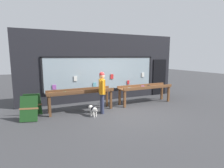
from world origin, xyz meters
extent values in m
plane|color=#38383A|center=(0.00, 0.00, 0.00)|extent=(40.00, 40.00, 0.00)
cube|color=black|center=(0.00, 2.40, 1.72)|extent=(8.40, 0.20, 3.44)
cube|color=#8C9EA8|center=(-0.10, 2.27, 1.41)|extent=(5.80, 0.03, 1.67)
cube|color=black|center=(-0.10, 2.27, 2.25)|extent=(5.88, 0.06, 0.08)
cube|color=black|center=(-0.10, 2.27, 0.57)|extent=(5.88, 0.06, 0.08)
cube|color=black|center=(-3.00, 2.27, 1.41)|extent=(0.08, 0.06, 1.67)
cube|color=black|center=(2.80, 2.27, 1.41)|extent=(0.08, 0.06, 1.67)
cube|color=#994CA5|center=(-2.52, 2.23, 0.87)|extent=(0.17, 0.03, 0.22)
cube|color=silver|center=(-1.53, 2.23, 1.22)|extent=(0.16, 0.03, 0.24)
cube|color=#5999A5|center=(-0.56, 2.23, 0.86)|extent=(0.17, 0.03, 0.23)
cube|color=red|center=(0.39, 2.23, 1.24)|extent=(0.16, 0.03, 0.24)
cube|color=red|center=(1.36, 2.23, 0.87)|extent=(0.13, 0.03, 0.20)
cube|color=silver|center=(2.30, 2.23, 1.25)|extent=(0.16, 0.03, 0.25)
cube|color=black|center=(3.50, 2.27, 1.05)|extent=(0.90, 0.04, 2.10)
cube|color=brown|center=(-2.85, 0.69, 0.39)|extent=(0.09, 0.09, 0.79)
cube|color=brown|center=(-0.32, 0.74, 0.39)|extent=(0.09, 0.09, 0.79)
cube|color=brown|center=(-2.86, 1.13, 0.39)|extent=(0.09, 0.09, 0.79)
cube|color=brown|center=(-0.32, 1.18, 0.39)|extent=(0.09, 0.09, 0.79)
cube|color=brown|center=(-1.59, 0.93, 0.81)|extent=(2.75, 0.65, 0.04)
cube|color=brown|center=(-1.58, 0.67, 0.87)|extent=(2.73, 0.12, 0.12)
cube|color=brown|center=(-1.59, 1.20, 0.87)|extent=(2.73, 0.12, 0.12)
cube|color=orange|center=(-2.79, 0.95, 0.85)|extent=(0.19, 0.24, 0.03)
cube|color=#338C4C|center=(-2.20, 1.01, 0.84)|extent=(0.17, 0.21, 0.02)
cube|color=#5999A5|center=(-1.62, 0.80, 0.84)|extent=(0.19, 0.22, 0.03)
cube|color=#2659B2|center=(-0.97, 0.83, 0.84)|extent=(0.19, 0.25, 0.02)
cube|color=orange|center=(-0.41, 1.04, 0.84)|extent=(0.15, 0.22, 0.02)
cube|color=brown|center=(0.32, 0.66, 0.38)|extent=(0.09, 0.09, 0.76)
cube|color=brown|center=(2.86, 0.71, 0.38)|extent=(0.09, 0.09, 0.76)
cube|color=brown|center=(0.31, 1.16, 0.38)|extent=(0.09, 0.09, 0.76)
cube|color=brown|center=(2.85, 1.21, 0.38)|extent=(0.09, 0.09, 0.76)
cube|color=brown|center=(1.59, 0.93, 0.78)|extent=(2.75, 0.71, 0.04)
cube|color=brown|center=(1.59, 0.64, 0.84)|extent=(2.73, 0.12, 0.12)
cube|color=brown|center=(1.58, 1.23, 0.84)|extent=(2.73, 0.12, 0.12)
cube|color=#338C4C|center=(0.40, 0.70, 0.81)|extent=(0.17, 0.23, 0.03)
cube|color=#5999A5|center=(0.75, 0.94, 0.81)|extent=(0.15, 0.21, 0.03)
cube|color=silver|center=(1.18, 0.73, 0.80)|extent=(0.16, 0.20, 0.02)
cube|color=#994CA5|center=(1.58, 1.14, 0.81)|extent=(0.15, 0.21, 0.03)
cube|color=black|center=(1.95, 1.08, 0.81)|extent=(0.14, 0.20, 0.03)
cube|color=silver|center=(2.38, 0.87, 0.81)|extent=(0.17, 0.24, 0.03)
cube|color=yellow|center=(2.84, 0.91, 0.81)|extent=(0.17, 0.23, 0.03)
cylinder|color=#2D334C|center=(-0.90, 0.24, 0.40)|extent=(0.14, 0.14, 0.80)
cylinder|color=#2D334C|center=(-0.86, 0.40, 0.40)|extent=(0.14, 0.14, 0.80)
cube|color=orange|center=(-0.88, 0.32, 1.09)|extent=(0.32, 0.49, 0.57)
cylinder|color=orange|center=(-0.95, 0.04, 1.10)|extent=(0.09, 0.09, 0.54)
cylinder|color=orange|center=(-0.81, 0.60, 1.10)|extent=(0.09, 0.09, 0.54)
sphere|color=tan|center=(-0.88, 0.32, 1.50)|extent=(0.22, 0.22, 0.22)
sphere|color=red|center=(-0.88, 0.32, 1.57)|extent=(0.21, 0.21, 0.21)
ellipsoid|color=white|center=(-1.32, 0.08, 0.27)|extent=(0.28, 0.39, 0.19)
ellipsoid|color=black|center=(-1.32, 0.08, 0.28)|extent=(0.25, 0.26, 0.20)
sphere|color=white|center=(-1.38, 0.29, 0.31)|extent=(0.17, 0.17, 0.17)
cylinder|color=white|center=(-1.26, -0.12, 0.30)|extent=(0.05, 0.10, 0.12)
cylinder|color=white|center=(-1.30, 0.19, 0.09)|extent=(0.04, 0.04, 0.18)
cylinder|color=white|center=(-1.39, 0.17, 0.09)|extent=(0.04, 0.04, 0.18)
cylinder|color=white|center=(-1.24, -0.01, 0.09)|extent=(0.04, 0.04, 0.18)
cylinder|color=white|center=(-1.33, -0.03, 0.09)|extent=(0.04, 0.04, 0.18)
cube|color=#193F19|center=(-3.56, 0.49, 0.46)|extent=(0.64, 0.42, 0.88)
cube|color=brown|center=(-3.56, 0.49, 0.46)|extent=(0.62, 0.21, 0.07)
cube|color=#193F19|center=(-3.42, 1.02, 0.46)|extent=(0.64, 0.42, 0.88)
cube|color=brown|center=(-3.42, 1.02, 0.46)|extent=(0.62, 0.21, 0.07)
camera|label=1|loc=(-3.25, -6.08, 2.25)|focal=28.00mm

